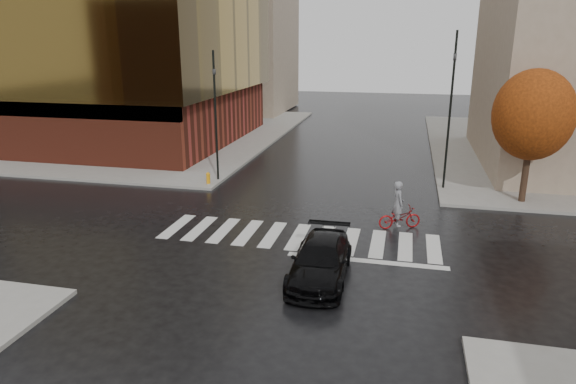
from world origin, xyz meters
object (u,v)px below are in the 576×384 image
fire_hydrant (208,177)px  traffic_light_nw (215,108)px  sedan (321,260)px  cyclist (399,212)px  traffic_light_ne (451,99)px

fire_hydrant → traffic_light_nw: bearing=78.9°
sedan → traffic_light_nw: traffic_light_nw is taller
cyclist → traffic_light_ne: 8.07m
cyclist → traffic_light_nw: (-10.36, 5.36, 3.52)m
sedan → cyclist: size_ratio=2.19×
cyclist → traffic_light_ne: size_ratio=0.26×
traffic_light_nw → cyclist: bearing=62.7°
traffic_light_nw → traffic_light_ne: (12.60, 1.14, 0.71)m
traffic_light_nw → fire_hydrant: 3.88m
sedan → traffic_light_ne: 13.69m
sedan → traffic_light_nw: (-7.85, 10.97, 3.57)m
traffic_light_nw → traffic_light_ne: size_ratio=0.88×
sedan → fire_hydrant: (-8.05, 9.95, -0.17)m
traffic_light_nw → sedan: bearing=35.7°
sedan → traffic_light_nw: 13.95m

